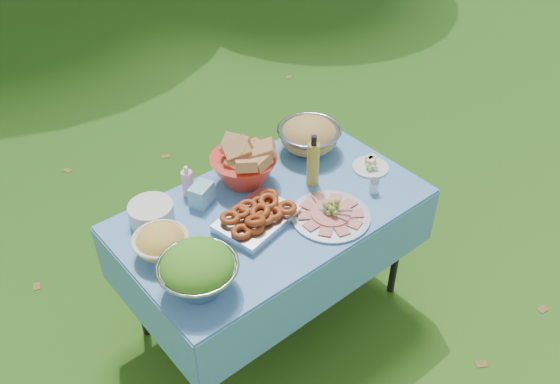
{
  "coord_description": "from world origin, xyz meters",
  "views": [
    {
      "loc": [
        -1.35,
        -1.69,
        2.61
      ],
      "look_at": [
        0.05,
        0.0,
        0.83
      ],
      "focal_mm": 38.0,
      "sensor_mm": 36.0,
      "label": 1
    }
  ],
  "objects_px": {
    "bread_bowl": "(244,163)",
    "charcuterie_platter": "(331,210)",
    "pasta_bowl_steel": "(309,135)",
    "picnic_table": "(272,263)",
    "oil_bottle": "(313,160)",
    "plate_stack": "(151,213)",
    "salad_bowl": "(198,270)"
  },
  "relations": [
    {
      "from": "salad_bowl",
      "to": "oil_bottle",
      "type": "distance_m",
      "value": 0.86
    },
    {
      "from": "plate_stack",
      "to": "pasta_bowl_steel",
      "type": "height_order",
      "value": "pasta_bowl_steel"
    },
    {
      "from": "plate_stack",
      "to": "salad_bowl",
      "type": "bearing_deg",
      "value": -97.41
    },
    {
      "from": "picnic_table",
      "to": "plate_stack",
      "type": "height_order",
      "value": "plate_stack"
    },
    {
      "from": "salad_bowl",
      "to": "bread_bowl",
      "type": "distance_m",
      "value": 0.74
    },
    {
      "from": "picnic_table",
      "to": "oil_bottle",
      "type": "xyz_separation_m",
      "value": [
        0.28,
        0.02,
        0.52
      ]
    },
    {
      "from": "picnic_table",
      "to": "salad_bowl",
      "type": "bearing_deg",
      "value": -159.35
    },
    {
      "from": "picnic_table",
      "to": "plate_stack",
      "type": "relative_size",
      "value": 6.97
    },
    {
      "from": "bread_bowl",
      "to": "charcuterie_platter",
      "type": "bearing_deg",
      "value": -73.54
    },
    {
      "from": "salad_bowl",
      "to": "oil_bottle",
      "type": "relative_size",
      "value": 1.16
    },
    {
      "from": "salad_bowl",
      "to": "picnic_table",
      "type": "bearing_deg",
      "value": 20.65
    },
    {
      "from": "bread_bowl",
      "to": "charcuterie_platter",
      "type": "distance_m",
      "value": 0.51
    },
    {
      "from": "bread_bowl",
      "to": "pasta_bowl_steel",
      "type": "bearing_deg",
      "value": -0.05
    },
    {
      "from": "charcuterie_platter",
      "to": "picnic_table",
      "type": "bearing_deg",
      "value": 126.17
    },
    {
      "from": "bread_bowl",
      "to": "oil_bottle",
      "type": "distance_m",
      "value": 0.34
    },
    {
      "from": "picnic_table",
      "to": "salad_bowl",
      "type": "relative_size",
      "value": 4.42
    },
    {
      "from": "pasta_bowl_steel",
      "to": "charcuterie_platter",
      "type": "distance_m",
      "value": 0.57
    },
    {
      "from": "charcuterie_platter",
      "to": "oil_bottle",
      "type": "height_order",
      "value": "oil_bottle"
    },
    {
      "from": "charcuterie_platter",
      "to": "plate_stack",
      "type": "bearing_deg",
      "value": 141.91
    },
    {
      "from": "picnic_table",
      "to": "pasta_bowl_steel",
      "type": "xyz_separation_m",
      "value": [
        0.46,
        0.25,
        0.47
      ]
    },
    {
      "from": "picnic_table",
      "to": "oil_bottle",
      "type": "relative_size",
      "value": 5.13
    },
    {
      "from": "charcuterie_platter",
      "to": "pasta_bowl_steel",
      "type": "bearing_deg",
      "value": 58.57
    },
    {
      "from": "pasta_bowl_steel",
      "to": "charcuterie_platter",
      "type": "xyz_separation_m",
      "value": [
        -0.29,
        -0.48,
        -0.05
      ]
    },
    {
      "from": "plate_stack",
      "to": "oil_bottle",
      "type": "xyz_separation_m",
      "value": [
        0.76,
        -0.27,
        0.1
      ]
    },
    {
      "from": "plate_stack",
      "to": "charcuterie_platter",
      "type": "height_order",
      "value": "plate_stack"
    },
    {
      "from": "salad_bowl",
      "to": "plate_stack",
      "type": "height_order",
      "value": "salad_bowl"
    },
    {
      "from": "picnic_table",
      "to": "charcuterie_platter",
      "type": "height_order",
      "value": "charcuterie_platter"
    },
    {
      "from": "picnic_table",
      "to": "bread_bowl",
      "type": "bearing_deg",
      "value": 83.96
    },
    {
      "from": "plate_stack",
      "to": "bread_bowl",
      "type": "relative_size",
      "value": 0.62
    },
    {
      "from": "bread_bowl",
      "to": "pasta_bowl_steel",
      "type": "height_order",
      "value": "bread_bowl"
    },
    {
      "from": "salad_bowl",
      "to": "bread_bowl",
      "type": "bearing_deg",
      "value": 38.39
    },
    {
      "from": "salad_bowl",
      "to": "bread_bowl",
      "type": "xyz_separation_m",
      "value": [
        0.58,
        0.46,
        0.0
      ]
    }
  ]
}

